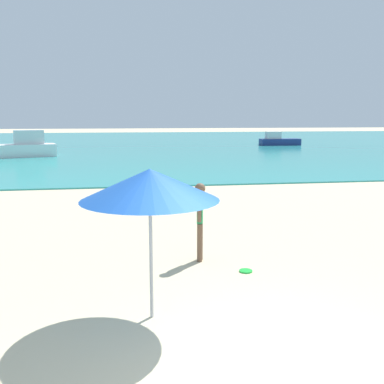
{
  "coord_description": "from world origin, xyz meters",
  "views": [
    {
      "loc": [
        -1.48,
        -4.21,
        2.82
      ],
      "look_at": [
        -0.01,
        5.15,
        1.17
      ],
      "focal_mm": 40.97,
      "sensor_mm": 36.0,
      "label": 1
    }
  ],
  "objects_px": {
    "frisbee": "(246,271)",
    "beach_umbrella": "(150,185)",
    "boat_near": "(18,148)",
    "boat_far": "(278,140)",
    "person_standing": "(200,217)"
  },
  "relations": [
    {
      "from": "beach_umbrella",
      "to": "boat_near",
      "type": "bearing_deg",
      "value": 106.23
    },
    {
      "from": "frisbee",
      "to": "person_standing",
      "type": "bearing_deg",
      "value": 133.91
    },
    {
      "from": "frisbee",
      "to": "beach_umbrella",
      "type": "bearing_deg",
      "value": -139.25
    },
    {
      "from": "boat_near",
      "to": "beach_umbrella",
      "type": "relative_size",
      "value": 2.64
    },
    {
      "from": "boat_near",
      "to": "person_standing",
      "type": "bearing_deg",
      "value": 94.34
    },
    {
      "from": "boat_far",
      "to": "beach_umbrella",
      "type": "relative_size",
      "value": 1.82
    },
    {
      "from": "frisbee",
      "to": "boat_near",
      "type": "bearing_deg",
      "value": 111.09
    },
    {
      "from": "person_standing",
      "to": "frisbee",
      "type": "xyz_separation_m",
      "value": [
        0.73,
        -0.75,
        -0.87
      ]
    },
    {
      "from": "boat_near",
      "to": "boat_far",
      "type": "xyz_separation_m",
      "value": [
        21.98,
        9.0,
        -0.17
      ]
    },
    {
      "from": "beach_umbrella",
      "to": "boat_far",
      "type": "bearing_deg",
      "value": 67.38
    },
    {
      "from": "boat_near",
      "to": "boat_far",
      "type": "height_order",
      "value": "boat_near"
    },
    {
      "from": "beach_umbrella",
      "to": "person_standing",
      "type": "bearing_deg",
      "value": 64.7
    },
    {
      "from": "frisbee",
      "to": "boat_near",
      "type": "height_order",
      "value": "boat_near"
    },
    {
      "from": "beach_umbrella",
      "to": "frisbee",
      "type": "bearing_deg",
      "value": 40.75
    },
    {
      "from": "frisbee",
      "to": "boat_near",
      "type": "xyz_separation_m",
      "value": [
        -9.33,
        24.18,
        0.68
      ]
    }
  ]
}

